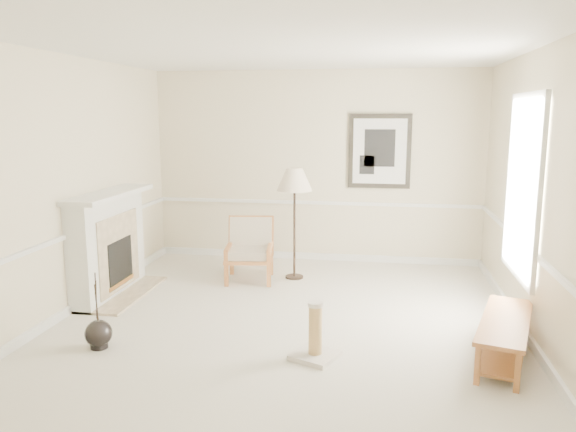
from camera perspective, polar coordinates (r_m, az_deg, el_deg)
The scene contains 8 objects.
ground at distance 6.26m, azimuth -0.19°, elevation -10.74°, with size 5.50×5.50×0.00m, color silver.
room at distance 5.90m, azimuth 1.25°, elevation 6.61°, with size 5.04×5.54×2.92m.
fireplace at distance 7.35m, azimuth -17.72°, elevation -2.81°, with size 0.64×1.64×1.31m.
floor_vase at distance 5.87m, azimuth -18.69°, elevation -11.31°, with size 0.26×0.26×0.77m.
armchair at distance 7.74m, azimuth -3.88°, elevation -3.08°, with size 0.72×0.76×0.85m.
floor_lamp at distance 7.59m, azimuth 0.67°, elevation 3.40°, with size 0.59×0.59×1.53m.
bench at distance 5.66m, azimuth 21.15°, elevation -10.98°, with size 0.78×1.43×0.39m.
scratching_post at distance 5.35m, azimuth 2.78°, elevation -12.54°, with size 0.50×0.50×0.55m.
Camera 1 is at (0.97, -5.75, 2.25)m, focal length 35.00 mm.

